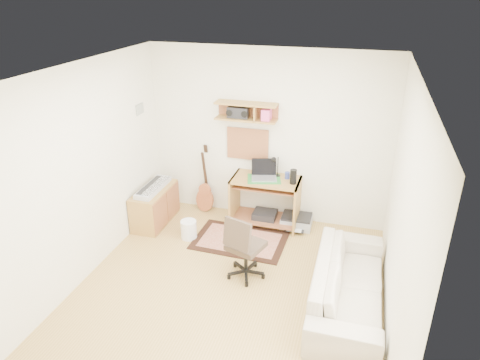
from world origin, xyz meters
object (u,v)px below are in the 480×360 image
(desk, at_px, (265,201))
(printer, at_px, (296,221))
(cabinet, at_px, (155,206))
(task_chair, at_px, (246,245))
(sofa, at_px, (349,277))

(desk, xyz_separation_m, printer, (0.48, 0.05, -0.29))
(cabinet, relative_size, printer, 1.97)
(printer, bearing_deg, task_chair, -107.64)
(desk, relative_size, cabinet, 1.11)
(desk, height_order, sofa, sofa)
(printer, bearing_deg, sofa, -63.27)
(task_chair, relative_size, sofa, 0.46)
(cabinet, xyz_separation_m, printer, (2.11, 0.47, -0.19))
(desk, xyz_separation_m, task_chair, (0.07, -1.35, 0.07))
(sofa, bearing_deg, printer, 27.97)
(task_chair, relative_size, cabinet, 0.98)
(sofa, bearing_deg, desk, 40.65)
(cabinet, height_order, sofa, sofa)
(task_chair, relative_size, printer, 1.94)
(task_chair, bearing_deg, sofa, 8.98)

